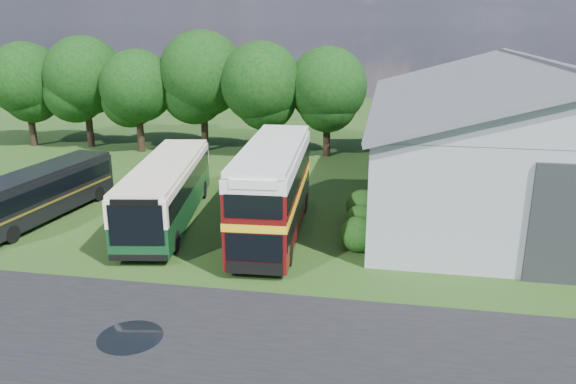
% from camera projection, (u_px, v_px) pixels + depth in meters
% --- Properties ---
extents(ground, '(120.00, 120.00, 0.00)m').
position_uv_depth(ground, '(202.00, 300.00, 21.46)').
color(ground, '#1D3E13').
rests_on(ground, ground).
extents(asphalt_road, '(60.00, 8.00, 0.02)m').
position_uv_depth(asphalt_road, '(260.00, 351.00, 18.12)').
color(asphalt_road, black).
rests_on(asphalt_road, ground).
extents(puddle, '(2.20, 2.20, 0.01)m').
position_uv_depth(puddle, '(130.00, 338.00, 18.89)').
color(puddle, black).
rests_on(puddle, ground).
extents(storage_shed, '(18.80, 24.80, 8.15)m').
position_uv_depth(storage_shed, '(532.00, 129.00, 32.73)').
color(storage_shed, gray).
rests_on(storage_shed, ground).
extents(tree_far_left, '(6.12, 6.12, 8.64)m').
position_uv_depth(tree_far_left, '(26.00, 79.00, 46.31)').
color(tree_far_left, black).
rests_on(tree_far_left, ground).
extents(tree_left_a, '(6.46, 6.46, 9.12)m').
position_uv_depth(tree_left_a, '(84.00, 76.00, 45.84)').
color(tree_left_a, black).
rests_on(tree_left_a, ground).
extents(tree_left_b, '(5.78, 5.78, 8.16)m').
position_uv_depth(tree_left_b, '(137.00, 86.00, 44.24)').
color(tree_left_b, black).
rests_on(tree_left_b, ground).
extents(tree_mid, '(6.80, 6.80, 9.60)m').
position_uv_depth(tree_mid, '(202.00, 74.00, 44.34)').
color(tree_mid, black).
rests_on(tree_mid, ground).
extents(tree_right_a, '(6.26, 6.26, 8.83)m').
position_uv_depth(tree_right_a, '(261.00, 83.00, 42.69)').
color(tree_right_a, black).
rests_on(tree_right_a, ground).
extents(tree_right_b, '(5.98, 5.98, 8.45)m').
position_uv_depth(tree_right_b, '(328.00, 86.00, 42.67)').
color(tree_right_b, black).
rests_on(tree_right_b, ground).
extents(shrub_front, '(1.70, 1.70, 1.70)m').
position_uv_depth(shrub_front, '(358.00, 250.00, 26.15)').
color(shrub_front, '#194714').
rests_on(shrub_front, ground).
extents(shrub_mid, '(1.60, 1.60, 1.60)m').
position_uv_depth(shrub_mid, '(360.00, 234.00, 28.03)').
color(shrub_mid, '#194714').
rests_on(shrub_mid, ground).
extents(shrub_back, '(1.80, 1.80, 1.80)m').
position_uv_depth(shrub_back, '(362.00, 221.00, 29.92)').
color(shrub_back, '#194714').
rests_on(shrub_back, ground).
extents(bus_green_single, '(4.61, 12.03, 3.24)m').
position_uv_depth(bus_green_single, '(167.00, 190.00, 29.31)').
color(bus_green_single, black).
rests_on(bus_green_single, ground).
extents(bus_maroon_double, '(3.32, 10.78, 4.58)m').
position_uv_depth(bus_maroon_double, '(273.00, 191.00, 27.35)').
color(bus_maroon_double, black).
rests_on(bus_maroon_double, ground).
extents(bus_dark_single, '(3.41, 9.94, 2.69)m').
position_uv_depth(bus_dark_single, '(42.00, 193.00, 29.95)').
color(bus_dark_single, black).
rests_on(bus_dark_single, ground).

